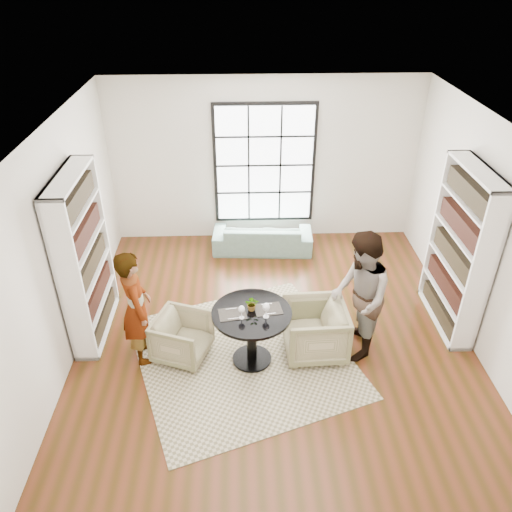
{
  "coord_description": "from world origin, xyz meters",
  "views": [
    {
      "loc": [
        -0.46,
        -5.45,
        4.76
      ],
      "look_at": [
        -0.25,
        0.4,
        1.12
      ],
      "focal_mm": 35.0,
      "sensor_mm": 36.0,
      "label": 1
    }
  ],
  "objects_px": {
    "armchair_right": "(315,330)",
    "person_right": "(359,297)",
    "sofa": "(262,237)",
    "wine_glass_left": "(242,310)",
    "flower_centerpiece": "(252,304)",
    "armchair_left": "(182,337)",
    "person_left": "(136,308)",
    "wine_glass_right": "(266,307)",
    "pedestal_table": "(252,326)"
  },
  "relations": [
    {
      "from": "armchair_right",
      "to": "person_right",
      "type": "xyz_separation_m",
      "value": [
        0.55,
        0.0,
        0.54
      ]
    },
    {
      "from": "sofa",
      "to": "person_right",
      "type": "distance_m",
      "value": 3.05
    },
    {
      "from": "wine_glass_left",
      "to": "flower_centerpiece",
      "type": "relative_size",
      "value": 0.96
    },
    {
      "from": "armchair_left",
      "to": "flower_centerpiece",
      "type": "height_order",
      "value": "flower_centerpiece"
    },
    {
      "from": "person_left",
      "to": "wine_glass_right",
      "type": "xyz_separation_m",
      "value": [
        1.66,
        -0.24,
        0.14
      ]
    },
    {
      "from": "flower_centerpiece",
      "to": "armchair_right",
      "type": "bearing_deg",
      "value": 6.49
    },
    {
      "from": "person_right",
      "to": "wine_glass_right",
      "type": "relative_size",
      "value": 8.72
    },
    {
      "from": "armchair_right",
      "to": "wine_glass_left",
      "type": "distance_m",
      "value": 1.16
    },
    {
      "from": "armchair_right",
      "to": "sofa",
      "type": "bearing_deg",
      "value": -170.41
    },
    {
      "from": "wine_glass_right",
      "to": "flower_centerpiece",
      "type": "distance_m",
      "value": 0.23
    },
    {
      "from": "wine_glass_left",
      "to": "wine_glass_right",
      "type": "distance_m",
      "value": 0.31
    },
    {
      "from": "pedestal_table",
      "to": "armchair_left",
      "type": "xyz_separation_m",
      "value": [
        -0.93,
        0.13,
        -0.28
      ]
    },
    {
      "from": "sofa",
      "to": "person_right",
      "type": "xyz_separation_m",
      "value": [
        1.12,
        -2.76,
        0.65
      ]
    },
    {
      "from": "sofa",
      "to": "wine_glass_left",
      "type": "xyz_separation_m",
      "value": [
        -0.41,
        -3.02,
        0.69
      ]
    },
    {
      "from": "pedestal_table",
      "to": "person_right",
      "type": "xyz_separation_m",
      "value": [
        1.4,
        0.15,
        0.32
      ]
    },
    {
      "from": "wine_glass_right",
      "to": "flower_centerpiece",
      "type": "xyz_separation_m",
      "value": [
        -0.17,
        0.15,
        -0.05
      ]
    },
    {
      "from": "sofa",
      "to": "armchair_right",
      "type": "distance_m",
      "value": 2.82
    },
    {
      "from": "person_left",
      "to": "wine_glass_right",
      "type": "bearing_deg",
      "value": -116.37
    },
    {
      "from": "wine_glass_left",
      "to": "wine_glass_right",
      "type": "xyz_separation_m",
      "value": [
        0.31,
        0.01,
        0.02
      ]
    },
    {
      "from": "sofa",
      "to": "person_right",
      "type": "height_order",
      "value": "person_right"
    },
    {
      "from": "sofa",
      "to": "armchair_right",
      "type": "relative_size",
      "value": 2.16
    },
    {
      "from": "pedestal_table",
      "to": "person_left",
      "type": "height_order",
      "value": "person_left"
    },
    {
      "from": "armchair_left",
      "to": "person_left",
      "type": "relative_size",
      "value": 0.42
    },
    {
      "from": "pedestal_table",
      "to": "armchair_left",
      "type": "relative_size",
      "value": 1.48
    },
    {
      "from": "pedestal_table",
      "to": "flower_centerpiece",
      "type": "height_order",
      "value": "flower_centerpiece"
    },
    {
      "from": "armchair_right",
      "to": "wine_glass_left",
      "type": "height_order",
      "value": "wine_glass_left"
    },
    {
      "from": "armchair_left",
      "to": "wine_glass_left",
      "type": "height_order",
      "value": "wine_glass_left"
    },
    {
      "from": "person_right",
      "to": "pedestal_table",
      "type": "bearing_deg",
      "value": -81.24
    },
    {
      "from": "person_left",
      "to": "wine_glass_left",
      "type": "height_order",
      "value": "person_left"
    },
    {
      "from": "person_left",
      "to": "wine_glass_right",
      "type": "distance_m",
      "value": 1.68
    },
    {
      "from": "person_left",
      "to": "flower_centerpiece",
      "type": "relative_size",
      "value": 8.52
    },
    {
      "from": "armchair_right",
      "to": "wine_glass_right",
      "type": "xyz_separation_m",
      "value": [
        -0.67,
        -0.25,
        0.59
      ]
    },
    {
      "from": "person_right",
      "to": "wine_glass_right",
      "type": "height_order",
      "value": "person_right"
    },
    {
      "from": "pedestal_table",
      "to": "sofa",
      "type": "xyz_separation_m",
      "value": [
        0.28,
        2.91,
        -0.33
      ]
    },
    {
      "from": "pedestal_table",
      "to": "person_left",
      "type": "bearing_deg",
      "value": 174.82
    },
    {
      "from": "person_right",
      "to": "person_left",
      "type": "bearing_deg",
      "value": -86.93
    },
    {
      "from": "wine_glass_left",
      "to": "wine_glass_right",
      "type": "height_order",
      "value": "wine_glass_right"
    },
    {
      "from": "wine_glass_right",
      "to": "person_left",
      "type": "bearing_deg",
      "value": 171.87
    },
    {
      "from": "armchair_left",
      "to": "person_right",
      "type": "relative_size",
      "value": 0.38
    },
    {
      "from": "person_left",
      "to": "flower_centerpiece",
      "type": "bearing_deg",
      "value": -111.5
    },
    {
      "from": "pedestal_table",
      "to": "armchair_right",
      "type": "bearing_deg",
      "value": 9.69
    },
    {
      "from": "armchair_right",
      "to": "flower_centerpiece",
      "type": "xyz_separation_m",
      "value": [
        -0.84,
        -0.1,
        0.54
      ]
    },
    {
      "from": "sofa",
      "to": "wine_glass_right",
      "type": "relative_size",
      "value": 8.54
    },
    {
      "from": "armchair_right",
      "to": "wine_glass_right",
      "type": "bearing_deg",
      "value": -71.88
    },
    {
      "from": "armchair_right",
      "to": "wine_glass_left",
      "type": "relative_size",
      "value": 4.45
    },
    {
      "from": "flower_centerpiece",
      "to": "armchair_left",
      "type": "bearing_deg",
      "value": 174.83
    },
    {
      "from": "person_right",
      "to": "flower_centerpiece",
      "type": "xyz_separation_m",
      "value": [
        -1.39,
        -0.1,
        0.0
      ]
    },
    {
      "from": "person_left",
      "to": "wine_glass_right",
      "type": "height_order",
      "value": "person_left"
    },
    {
      "from": "wine_glass_right",
      "to": "sofa",
      "type": "bearing_deg",
      "value": 88.04
    },
    {
      "from": "person_right",
      "to": "wine_glass_left",
      "type": "distance_m",
      "value": 1.55
    }
  ]
}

